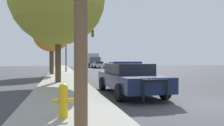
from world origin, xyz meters
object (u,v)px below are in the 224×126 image
(fire_hydrant, at_px, (63,99))
(box_truck, at_px, (93,60))
(police_car, at_px, (129,78))
(car_background_distant, at_px, (98,65))
(car_background_oncoming, at_px, (116,66))
(traffic_light, at_px, (77,41))
(tree_sidewalk_mid, at_px, (51,33))

(fire_hydrant, xyz_separation_m, box_truck, (7.30, 44.84, 1.09))
(police_car, relative_size, car_background_distant, 1.12)
(fire_hydrant, relative_size, car_background_distant, 0.18)
(police_car, xyz_separation_m, car_background_oncoming, (4.96, 21.67, -0.05))
(fire_hydrant, xyz_separation_m, car_background_distant, (7.28, 37.26, 0.12))
(fire_hydrant, height_order, traffic_light, traffic_light)
(car_background_oncoming, relative_size, box_truck, 0.61)
(police_car, height_order, traffic_light, traffic_light)
(traffic_light, distance_m, tree_sidewalk_mid, 5.44)
(box_truck, height_order, tree_sidewalk_mid, tree_sidewalk_mid)
(car_background_distant, height_order, tree_sidewalk_mid, tree_sidewalk_mid)
(fire_hydrant, bearing_deg, tree_sidewalk_mid, 93.00)
(traffic_light, xyz_separation_m, box_truck, (5.28, 22.34, -2.32))
(fire_hydrant, relative_size, box_truck, 0.12)
(tree_sidewalk_mid, bearing_deg, box_truck, 72.96)
(fire_hydrant, height_order, car_background_oncoming, car_background_oncoming)
(fire_hydrant, relative_size, car_background_oncoming, 0.20)
(police_car, bearing_deg, car_background_distant, -98.22)
(fire_hydrant, bearing_deg, box_truck, 80.75)
(box_truck, bearing_deg, car_background_oncoming, 91.52)
(police_car, bearing_deg, car_background_oncoming, -103.86)
(police_car, relative_size, tree_sidewalk_mid, 0.87)
(police_car, height_order, fire_hydrant, police_car)
(police_car, xyz_separation_m, fire_hydrant, (-3.05, -4.04, -0.18))
(police_car, height_order, box_truck, box_truck)
(police_car, height_order, tree_sidewalk_mid, tree_sidewalk_mid)
(fire_hydrant, bearing_deg, car_background_distant, 78.95)
(traffic_light, height_order, car_background_oncoming, traffic_light)
(police_car, relative_size, traffic_light, 0.97)
(fire_hydrant, bearing_deg, police_car, 52.94)
(box_truck, bearing_deg, tree_sidewalk_mid, 72.36)
(police_car, relative_size, fire_hydrant, 6.24)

